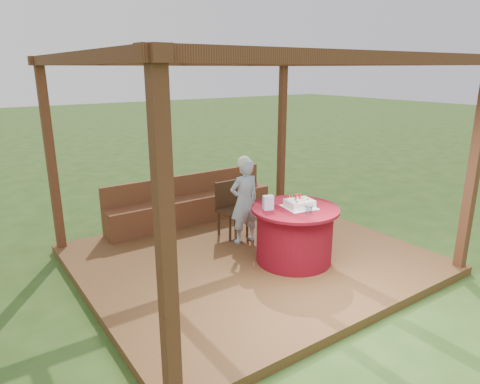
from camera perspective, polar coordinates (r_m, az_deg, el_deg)
name	(u,v)px	position (r m, az deg, el deg)	size (l,w,h in m)	color
ground	(250,263)	(6.22, 1.33, -9.42)	(60.00, 60.00, 0.00)	#294717
deck	(250,259)	(6.19, 1.33, -8.92)	(4.50, 4.00, 0.12)	brown
pergola	(251,91)	(5.61, 1.50, 13.33)	(4.50, 4.00, 2.72)	brown
bench	(192,207)	(7.43, -6.47, -1.96)	(3.00, 0.42, 0.80)	brown
table	(294,234)	(5.90, 7.25, -5.58)	(1.18, 1.18, 0.77)	maroon
chair	(230,206)	(6.75, -1.32, -1.93)	(0.41, 0.41, 0.86)	#3D2413
elderly_woman	(244,200)	(6.39, 0.57, -1.02)	(0.49, 0.34, 1.34)	#8EB9D3
birthday_cake	(299,204)	(5.77, 7.94, -1.53)	(0.46, 0.46, 0.18)	white
gift_bag	(268,203)	(5.63, 3.78, -1.42)	(0.13, 0.08, 0.19)	#EA97C7
drinking_glass	(309,209)	(5.57, 9.15, -2.29)	(0.11, 0.11, 0.10)	white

